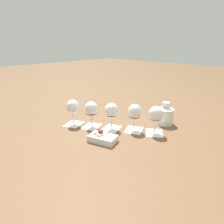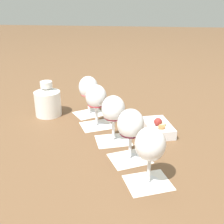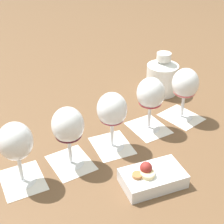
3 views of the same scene
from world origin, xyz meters
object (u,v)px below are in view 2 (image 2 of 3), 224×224
object	(u,v)px
wine_glass_3	(131,126)
ceramic_vase	(48,101)
wine_glass_0	(88,89)
wine_glass_2	(113,112)
wine_glass_1	(96,99)
wine_glass_4	(150,147)
snack_dish	(158,127)

from	to	relation	value
wine_glass_3	ceramic_vase	bearing A→B (deg)	-130.10
ceramic_vase	wine_glass_3	bearing A→B (deg)	49.90
wine_glass_3	wine_glass_0	bearing A→B (deg)	-149.90
wine_glass_2	ceramic_vase	xyz separation A→B (m)	(-0.20, -0.30, -0.05)
wine_glass_1	ceramic_vase	bearing A→B (deg)	-110.09
wine_glass_0	wine_glass_3	size ratio (longest dim) A/B	1.00
wine_glass_4	ceramic_vase	size ratio (longest dim) A/B	1.11
wine_glass_4	ceramic_vase	xyz separation A→B (m)	(-0.42, -0.42, -0.05)
wine_glass_3	wine_glass_4	world-z (taller)	same
wine_glass_2	wine_glass_4	size ratio (longest dim) A/B	1.00
wine_glass_3	ceramic_vase	xyz separation A→B (m)	(-0.31, -0.36, -0.05)
wine_glass_0	ceramic_vase	xyz separation A→B (m)	(0.03, -0.17, -0.05)
wine_glass_0	wine_glass_4	bearing A→B (deg)	29.18
wine_glass_2	wine_glass_4	world-z (taller)	same
wine_glass_1	wine_glass_4	world-z (taller)	same
snack_dish	wine_glass_3	bearing A→B (deg)	-24.69
wine_glass_3	snack_dish	world-z (taller)	wine_glass_3
wine_glass_3	wine_glass_1	bearing A→B (deg)	-147.56
wine_glass_0	snack_dish	size ratio (longest dim) A/B	0.97
wine_glass_1	snack_dish	size ratio (longest dim) A/B	0.97
wine_glass_2	wine_glass_3	bearing A→B (deg)	30.64
wine_glass_1	ceramic_vase	world-z (taller)	wine_glass_1
wine_glass_1	wine_glass_2	xyz separation A→B (m)	(0.12, 0.08, -0.00)
ceramic_vase	snack_dish	bearing A→B (deg)	76.29
wine_glass_4	wine_glass_0	bearing A→B (deg)	-150.82
wine_glass_1	wine_glass_3	distance (m)	0.27
wine_glass_0	snack_dish	distance (m)	0.33
wine_glass_1	wine_glass_2	bearing A→B (deg)	34.06
wine_glass_0	wine_glass_1	size ratio (longest dim) A/B	1.00
wine_glass_0	wine_glass_2	distance (m)	0.26
wine_glass_0	wine_glass_2	world-z (taller)	same
wine_glass_0	snack_dish	world-z (taller)	wine_glass_0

